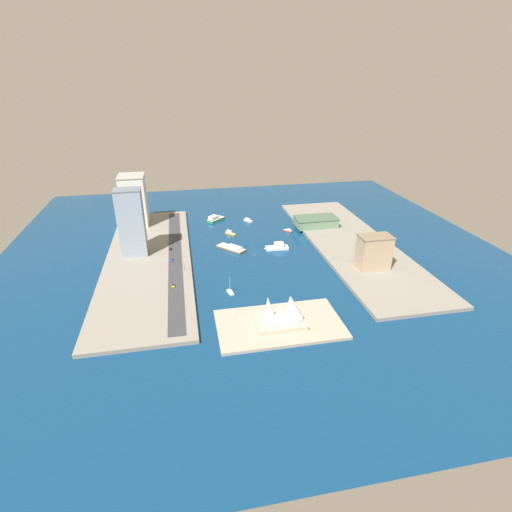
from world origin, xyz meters
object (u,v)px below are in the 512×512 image
object	(u,v)px
ferry_green_doubledeck	(215,219)
hatchback_blue	(172,260)
terminal_long_green	(316,222)
tower_tall_glass	(131,223)
taxi_yellow_cab	(173,285)
yacht_sleek_gray	(248,221)
sailboat_small_white	(230,292)
barge_flat_brown	(232,248)
apartment_midrise_tan	(374,252)
ferry_white_commuter	(277,247)
traffic_light_waterfront	(184,266)
water_taxi_orange	(230,233)
opera_landmark	(283,312)
tugboat_red	(288,231)
hotel_broad_white	(134,200)
suv_black	(170,249)
sedan_silver	(170,241)

from	to	relation	value
ferry_green_doubledeck	hatchback_blue	distance (m)	107.57
terminal_long_green	hatchback_blue	size ratio (longest dim) A/B	8.95
tower_tall_glass	taxi_yellow_cab	world-z (taller)	tower_tall_glass
yacht_sleek_gray	sailboat_small_white	size ratio (longest dim) A/B	0.92
ferry_green_doubledeck	tower_tall_glass	bearing A→B (deg)	45.35
barge_flat_brown	apartment_midrise_tan	world-z (taller)	apartment_midrise_tan
ferry_white_commuter	traffic_light_waterfront	xyz separation A→B (m)	(83.59, 32.58, 4.78)
water_taxi_orange	opera_landmark	size ratio (longest dim) A/B	0.36
tower_tall_glass	terminal_long_green	world-z (taller)	tower_tall_glass
yacht_sleek_gray	tower_tall_glass	bearing A→B (deg)	31.30
taxi_yellow_cab	opera_landmark	world-z (taller)	opera_landmark
tugboat_red	sailboat_small_white	size ratio (longest dim) A/B	0.68
ferry_green_doubledeck	terminal_long_green	xyz separation A→B (m)	(-98.45, 42.32, 5.01)
hotel_broad_white	traffic_light_waterfront	xyz separation A→B (m)	(-45.04, 117.57, -20.99)
tower_tall_glass	opera_landmark	distance (m)	158.84
ferry_white_commuter	suv_black	world-z (taller)	ferry_white_commuter
ferry_white_commuter	sedan_silver	size ratio (longest dim) A/B	4.79
terminal_long_green	traffic_light_waterfront	xyz separation A→B (m)	(134.57, 75.57, -0.32)
hotel_broad_white	tower_tall_glass	xyz separation A→B (m)	(-4.71, 77.06, 3.37)
water_taxi_orange	opera_landmark	distance (m)	158.90
tower_tall_glass	sedan_silver	bearing A→B (deg)	-143.08
yacht_sleek_gray	sailboat_small_white	xyz separation A→B (m)	(39.05, 144.18, -0.58)
tugboat_red	hotel_broad_white	distance (m)	158.61
hatchback_blue	taxi_yellow_cab	xyz separation A→B (m)	(-1.06, 44.34, 0.00)
tugboat_red	apartment_midrise_tan	distance (m)	105.90
barge_flat_brown	terminal_long_green	world-z (taller)	terminal_long_green
tower_tall_glass	terminal_long_green	xyz separation A→B (m)	(-174.90, -35.06, -24.04)
tugboat_red	apartment_midrise_tan	world-z (taller)	apartment_midrise_tan
tugboat_red	sedan_silver	size ratio (longest dim) A/B	1.91
yacht_sleek_gray	hotel_broad_white	bearing A→B (deg)	-4.84
yacht_sleek_gray	ferry_white_commuter	size ratio (longest dim) A/B	0.54
taxi_yellow_cab	tugboat_red	bearing A→B (deg)	-139.73
yacht_sleek_gray	hotel_broad_white	distance (m)	118.80
barge_flat_brown	sedan_silver	world-z (taller)	sedan_silver
sailboat_small_white	ferry_white_commuter	bearing A→B (deg)	-127.17
tower_tall_glass	traffic_light_waterfront	distance (m)	62.14
terminal_long_green	sedan_silver	xyz separation A→B (m)	(145.53, 13.00, -3.76)
tugboat_red	tower_tall_glass	bearing A→B (deg)	12.47
hotel_broad_white	apartment_midrise_tan	bearing A→B (deg)	143.94
sailboat_small_white	suv_black	size ratio (longest dim) A/B	2.74
ferry_white_commuter	water_taxi_orange	bearing A→B (deg)	-49.53
apartment_midrise_tan	terminal_long_green	bearing A→B (deg)	-82.31
yacht_sleek_gray	ferry_green_doubledeck	world-z (taller)	ferry_green_doubledeck
barge_flat_brown	terminal_long_green	size ratio (longest dim) A/B	0.64
ferry_white_commuter	ferry_green_doubledeck	distance (m)	97.63
water_taxi_orange	traffic_light_waterfront	world-z (taller)	traffic_light_waterfront
tugboat_red	ferry_green_doubledeck	bearing A→B (deg)	-33.50
hatchback_blue	tugboat_red	bearing A→B (deg)	-155.66
sedan_silver	traffic_light_waterfront	distance (m)	63.62
ferry_white_commuter	hotel_broad_white	size ratio (longest dim) A/B	0.44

